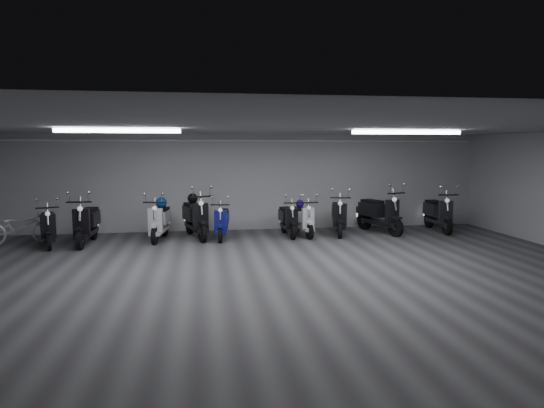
{
  "coord_description": "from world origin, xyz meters",
  "views": [
    {
      "loc": [
        -1.38,
        -8.6,
        2.38
      ],
      "look_at": [
        0.28,
        2.5,
        1.05
      ],
      "focal_mm": 30.72,
      "sensor_mm": 36.0,
      "label": 1
    }
  ],
  "objects": [
    {
      "name": "bicycle",
      "position": [
        -5.94,
        3.67,
        0.54
      ],
      "size": [
        1.77,
        1.07,
        1.08
      ],
      "primitive_type": "imported",
      "rotation": [
        0.0,
        0.0,
        1.88
      ],
      "color": "silver",
      "rests_on": "floor"
    },
    {
      "name": "scooter_4",
      "position": [
        -0.89,
        3.67,
        0.6
      ],
      "size": [
        0.74,
        1.68,
        1.21
      ],
      "primitive_type": null,
      "rotation": [
        0.0,
        0.0,
        -0.13
      ],
      "color": "navy",
      "rests_on": "floor"
    },
    {
      "name": "helmet_0",
      "position": [
        -1.66,
        4.14,
        1.05
      ],
      "size": [
        0.28,
        0.28,
        0.28
      ],
      "primitive_type": "sphere",
      "color": "black",
      "rests_on": "scooter_3"
    },
    {
      "name": "scooter_0",
      "position": [
        -5.15,
        3.34,
        0.63
      ],
      "size": [
        1.06,
        1.79,
        1.26
      ],
      "primitive_type": null,
      "rotation": [
        0.0,
        0.0,
        0.31
      ],
      "color": "black",
      "rests_on": "floor"
    },
    {
      "name": "fluor_strip_right",
      "position": [
        3.0,
        1.0,
        2.74
      ],
      "size": [
        2.4,
        0.18,
        0.08
      ],
      "primitive_type": "cube",
      "color": "white",
      "rests_on": "ceiling"
    },
    {
      "name": "scooter_3",
      "position": [
        -1.58,
        3.88,
        0.73
      ],
      "size": [
        1.16,
        2.07,
        1.46
      ],
      "primitive_type": null,
      "rotation": [
        0.0,
        0.0,
        0.28
      ],
      "color": "black",
      "rests_on": "floor"
    },
    {
      "name": "front_wall",
      "position": [
        0.0,
        -5.0,
        1.4
      ],
      "size": [
        14.0,
        0.01,
        2.8
      ],
      "primitive_type": "cube",
      "color": "#A8A8AB",
      "rests_on": "ground"
    },
    {
      "name": "scooter_7",
      "position": [
        2.37,
        3.82,
        0.68
      ],
      "size": [
        1.01,
        1.92,
        1.36
      ],
      "primitive_type": null,
      "rotation": [
        0.0,
        0.0,
        -0.23
      ],
      "color": "black",
      "rests_on": "floor"
    },
    {
      "name": "conduit",
      "position": [
        0.0,
        4.92,
        2.62
      ],
      "size": [
        13.6,
        0.05,
        0.05
      ],
      "primitive_type": "cylinder",
      "rotation": [
        0.0,
        1.57,
        0.0
      ],
      "color": "white",
      "rests_on": "back_wall"
    },
    {
      "name": "floor",
      "position": [
        0.0,
        0.0,
        -0.01
      ],
      "size": [
        14.0,
        10.0,
        0.01
      ],
      "primitive_type": "cube",
      "color": "#3C3C3F",
      "rests_on": "ground"
    },
    {
      "name": "scooter_8",
      "position": [
        3.58,
        3.86,
        0.74
      ],
      "size": [
        1.29,
        2.09,
        1.48
      ],
      "primitive_type": null,
      "rotation": [
        0.0,
        0.0,
        0.34
      ],
      "color": "black",
      "rests_on": "floor"
    },
    {
      "name": "back_wall",
      "position": [
        0.0,
        5.0,
        1.4
      ],
      "size": [
        14.0,
        0.01,
        2.8
      ],
      "primitive_type": "cube",
      "color": "#A8A8AB",
      "rests_on": "ground"
    },
    {
      "name": "scooter_1",
      "position": [
        -4.26,
        3.43,
        0.71
      ],
      "size": [
        0.66,
        1.91,
        1.41
      ],
      "primitive_type": null,
      "rotation": [
        0.0,
        0.0,
        -0.01
      ],
      "color": "black",
      "rests_on": "floor"
    },
    {
      "name": "helmet_2",
      "position": [
        -2.47,
        3.96,
        0.96
      ],
      "size": [
        0.29,
        0.29,
        0.29
      ],
      "primitive_type": "sphere",
      "color": "navy",
      "rests_on": "scooter_2"
    },
    {
      "name": "fluor_strip_left",
      "position": [
        -3.0,
        1.0,
        2.74
      ],
      "size": [
        2.4,
        0.18,
        0.08
      ],
      "primitive_type": "cube",
      "color": "white",
      "rests_on": "ceiling"
    },
    {
      "name": "scooter_9",
      "position": [
        5.36,
        3.88,
        0.7
      ],
      "size": [
        0.76,
        1.91,
        1.39
      ],
      "primitive_type": null,
      "rotation": [
        0.0,
        0.0,
        -0.07
      ],
      "color": "black",
      "rests_on": "floor"
    },
    {
      "name": "scooter_6",
      "position": [
        1.33,
        3.79,
        0.61
      ],
      "size": [
        0.76,
        1.69,
        1.21
      ],
      "primitive_type": null,
      "rotation": [
        0.0,
        0.0,
        0.14
      ],
      "color": "silver",
      "rests_on": "floor"
    },
    {
      "name": "ceiling",
      "position": [
        0.0,
        0.0,
        2.8
      ],
      "size": [
        14.0,
        10.0,
        0.01
      ],
      "primitive_type": "cube",
      "color": "gray",
      "rests_on": "ground"
    },
    {
      "name": "scooter_5",
      "position": [
        0.93,
        3.79,
        0.61
      ],
      "size": [
        0.62,
        1.66,
        1.22
      ],
      "primitive_type": null,
      "rotation": [
        0.0,
        0.0,
        0.05
      ],
      "color": "black",
      "rests_on": "floor"
    },
    {
      "name": "scooter_2",
      "position": [
        -2.51,
        3.72,
        0.66
      ],
      "size": [
        0.83,
        1.84,
        1.32
      ],
      "primitive_type": null,
      "rotation": [
        0.0,
        0.0,
        -0.14
      ],
      "color": "#BDBCC1",
      "rests_on": "floor"
    },
    {
      "name": "helmet_1",
      "position": [
        1.3,
        4.01,
        0.87
      ],
      "size": [
        0.23,
        0.23,
        0.23
      ],
      "primitive_type": "sphere",
      "color": "#220C87",
      "rests_on": "scooter_6"
    }
  ]
}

